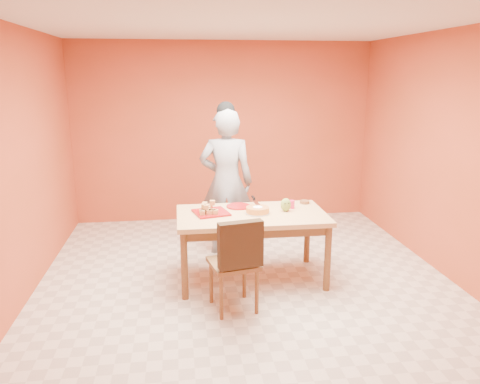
{
  "coord_description": "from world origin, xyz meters",
  "views": [
    {
      "loc": [
        -0.7,
        -4.59,
        2.22
      ],
      "look_at": [
        -0.04,
        0.3,
        0.97
      ],
      "focal_mm": 35.0,
      "sensor_mm": 36.0,
      "label": 1
    }
  ],
  "objects": [
    {
      "name": "person",
      "position": [
        -0.12,
        1.03,
        0.91
      ],
      "size": [
        0.72,
        0.53,
        1.82
      ],
      "primitive_type": "imported",
      "rotation": [
        0.0,
        0.0,
        3.0
      ],
      "color": "gray",
      "rests_on": "floor"
    },
    {
      "name": "dining_table",
      "position": [
        0.07,
        0.17,
        0.67
      ],
      "size": [
        1.6,
        0.9,
        0.76
      ],
      "color": "tan",
      "rests_on": "floor"
    },
    {
      "name": "floor",
      "position": [
        0.0,
        0.0,
        0.0
      ],
      "size": [
        5.0,
        5.0,
        0.0
      ],
      "primitive_type": "plane",
      "color": "beige",
      "rests_on": "ground"
    },
    {
      "name": "ceiling",
      "position": [
        0.0,
        0.0,
        2.7
      ],
      "size": [
        5.0,
        5.0,
        0.0
      ],
      "primitive_type": "plane",
      "rotation": [
        3.14,
        0.0,
        0.0
      ],
      "color": "silver",
      "rests_on": "wall_back"
    },
    {
      "name": "red_dinner_plate",
      "position": [
        -0.04,
        0.44,
        0.77
      ],
      "size": [
        0.34,
        0.34,
        0.02
      ],
      "primitive_type": "cylinder",
      "rotation": [
        0.0,
        0.0,
        0.28
      ],
      "color": "maroon",
      "rests_on": "dining_table"
    },
    {
      "name": "checker_tin",
      "position": [
        0.74,
        0.49,
        0.78
      ],
      "size": [
        0.14,
        0.14,
        0.03
      ],
      "primitive_type": "cylinder",
      "rotation": [
        0.0,
        0.0,
        0.26
      ],
      "color": "#34200E",
      "rests_on": "dining_table"
    },
    {
      "name": "white_cake_plate",
      "position": [
        0.13,
        0.16,
        0.77
      ],
      "size": [
        0.29,
        0.29,
        0.01
      ],
      "primitive_type": "cylinder",
      "rotation": [
        0.0,
        0.0,
        0.11
      ],
      "color": "silver",
      "rests_on": "dining_table"
    },
    {
      "name": "wall_back",
      "position": [
        0.0,
        2.5,
        1.35
      ],
      "size": [
        4.5,
        0.0,
        4.5
      ],
      "primitive_type": "plane",
      "rotation": [
        1.57,
        0.0,
        0.0
      ],
      "color": "#BD492B",
      "rests_on": "floor"
    },
    {
      "name": "dining_chair",
      "position": [
        -0.21,
        -0.49,
        0.49
      ],
      "size": [
        0.52,
        0.58,
        0.95
      ],
      "rotation": [
        0.0,
        0.0,
        0.2
      ],
      "color": "brown",
      "rests_on": "floor"
    },
    {
      "name": "magenta_glass",
      "position": [
        0.54,
        0.31,
        0.81
      ],
      "size": [
        0.08,
        0.08,
        0.09
      ],
      "primitive_type": "cylinder",
      "rotation": [
        0.0,
        0.0,
        0.33
      ],
      "color": "#DE2153",
      "rests_on": "dining_table"
    },
    {
      "name": "pastry_pile",
      "position": [
        -0.37,
        0.23,
        0.83
      ],
      "size": [
        0.31,
        0.31,
        0.1
      ],
      "primitive_type": null,
      "color": "tan",
      "rests_on": "pastry_platter"
    },
    {
      "name": "wall_right",
      "position": [
        2.25,
        0.0,
        1.35
      ],
      "size": [
        0.0,
        5.0,
        5.0
      ],
      "primitive_type": "plane",
      "rotation": [
        1.57,
        0.0,
        -1.57
      ],
      "color": "#BD492B",
      "rests_on": "floor"
    },
    {
      "name": "sponge_cake",
      "position": [
        0.13,
        0.16,
        0.8
      ],
      "size": [
        0.31,
        0.31,
        0.06
      ],
      "primitive_type": "cylinder",
      "rotation": [
        0.0,
        0.0,
        -0.27
      ],
      "color": "#EC993D",
      "rests_on": "white_cake_plate"
    },
    {
      "name": "egg_ornament",
      "position": [
        0.45,
        0.2,
        0.83
      ],
      "size": [
        0.12,
        0.1,
        0.15
      ],
      "primitive_type": "ellipsoid",
      "rotation": [
        0.0,
        0.0,
        0.05
      ],
      "color": "olive",
      "rests_on": "dining_table"
    },
    {
      "name": "pastry_platter",
      "position": [
        -0.37,
        0.23,
        0.77
      ],
      "size": [
        0.42,
        0.42,
        0.02
      ],
      "primitive_type": "cube",
      "rotation": [
        0.0,
        0.0,
        0.25
      ],
      "color": "maroon",
      "rests_on": "dining_table"
    },
    {
      "name": "cake_server",
      "position": [
        0.14,
        0.34,
        0.84
      ],
      "size": [
        0.06,
        0.24,
        0.01
      ],
      "primitive_type": "cube",
      "rotation": [
        0.0,
        0.0,
        0.08
      ],
      "color": "silver",
      "rests_on": "sponge_cake"
    },
    {
      "name": "wall_left",
      "position": [
        -2.25,
        0.0,
        1.35
      ],
      "size": [
        0.0,
        5.0,
        5.0
      ],
      "primitive_type": "plane",
      "rotation": [
        1.57,
        0.0,
        1.57
      ],
      "color": "#BD492B",
      "rests_on": "floor"
    }
  ]
}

